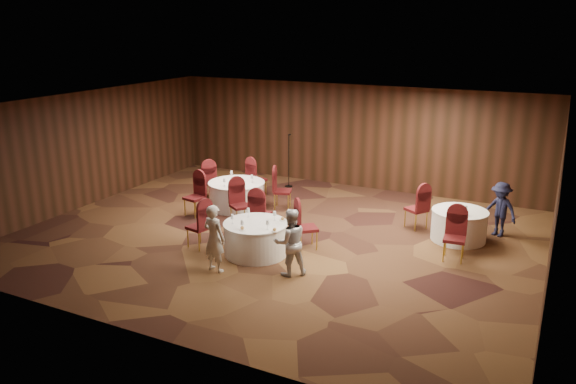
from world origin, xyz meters
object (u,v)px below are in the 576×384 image
at_px(mic_stand, 289,171).
at_px(woman_b, 290,242).
at_px(man_c, 500,209).
at_px(woman_a, 214,238).
at_px(table_left, 237,195).
at_px(table_main, 256,238).
at_px(table_right, 459,225).

height_order(mic_stand, woman_b, mic_stand).
xyz_separation_m(woman_b, man_c, (3.58, 4.24, -0.04)).
xyz_separation_m(mic_stand, woman_a, (1.42, -6.34, 0.23)).
bearing_deg(table_left, woman_a, -64.82).
height_order(table_main, man_c, man_c).
relative_size(table_right, woman_b, 0.92).
bearing_deg(man_c, table_left, -146.38).
xyz_separation_m(mic_stand, woman_b, (2.91, -5.81, 0.21)).
distance_m(woman_a, woman_b, 1.58).
relative_size(table_main, table_left, 0.92).
relative_size(table_main, woman_b, 1.01).
distance_m(table_main, table_right, 4.88).
relative_size(mic_stand, woman_b, 1.18).
relative_size(table_right, mic_stand, 0.78).
xyz_separation_m(table_main, woman_b, (1.16, -0.62, 0.34)).
relative_size(table_right, woman_a, 0.90).
bearing_deg(woman_a, table_left, -54.74).
height_order(table_main, table_right, same).
bearing_deg(table_main, man_c, 37.38).
height_order(table_main, woman_a, woman_a).
bearing_deg(woman_a, man_c, -126.63).
bearing_deg(man_c, table_right, -113.17).
height_order(table_left, man_c, man_c).
relative_size(table_main, mic_stand, 0.86).
height_order(table_right, man_c, man_c).
distance_m(table_left, woman_a, 4.22).
bearing_deg(table_right, mic_stand, 158.01).
bearing_deg(table_left, mic_stand, 81.66).
height_order(woman_a, woman_b, woman_a).
bearing_deg(woman_a, woman_b, -150.21).
relative_size(table_main, woman_a, 1.00).
xyz_separation_m(table_right, woman_a, (-4.25, -4.06, 0.35)).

